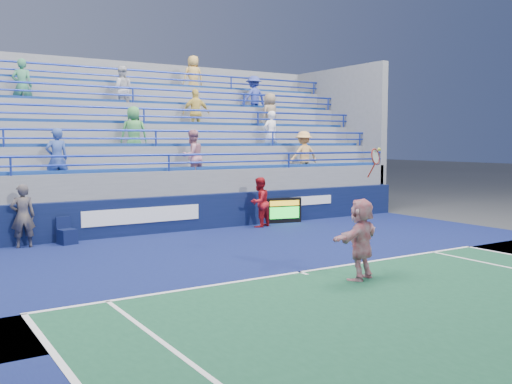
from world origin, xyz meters
TOP-DOWN VIEW (x-y plane):
  - ground at (0.00, 0.00)m, footprint 120.00×120.00m
  - sponsor_wall at (0.00, 6.50)m, footprint 18.00×0.32m
  - bleacher_stand at (0.00, 10.27)m, footprint 18.00×5.60m
  - serve_speed_board at (3.97, 6.24)m, footprint 1.25×0.40m
  - judge_chair at (-3.27, 6.04)m, footprint 0.51×0.51m
  - tennis_player at (0.68, -1.10)m, footprint 1.59×0.97m
  - line_judge at (-4.35, 6.12)m, footprint 0.63×0.44m
  - ball_girl at (2.77, 5.91)m, footprint 0.96×0.86m

SIDE VIEW (x-z plane):
  - ground at x=0.00m, z-range 0.00..0.00m
  - judge_chair at x=-3.27m, z-range -0.13..0.61m
  - serve_speed_board at x=3.97m, z-range 0.00..0.86m
  - sponsor_wall at x=0.00m, z-range 0.00..1.10m
  - ball_girl at x=2.77m, z-range 0.00..1.61m
  - tennis_player at x=0.68m, z-range -0.49..2.13m
  - line_judge at x=-4.35m, z-range 0.00..1.66m
  - bleacher_stand at x=0.00m, z-range -1.52..4.61m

